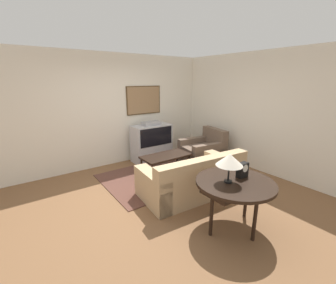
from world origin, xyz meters
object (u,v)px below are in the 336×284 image
tv (152,142)px  console_table (235,186)px  coffee_table (166,157)px  table_lamp (230,160)px  armchair (203,152)px  mantel_clock (242,170)px  couch (193,179)px

tv → console_table: 3.15m
coffee_table → tv: bearing=78.4°
tv → table_lamp: table_lamp is taller
coffee_table → table_lamp: 2.29m
coffee_table → table_lamp: (-0.47, -2.14, 0.66)m
armchair → mantel_clock: (-1.34, -2.14, 0.54)m
couch → console_table: 1.17m
mantel_clock → table_lamp: bearing=179.8°
tv → armchair: size_ratio=0.97×
table_lamp → couch: bearing=73.5°
armchair → console_table: size_ratio=0.99×
console_table → mantel_clock: size_ratio=5.11×
couch → coffee_table: bearing=-93.6°
tv → armchair: 1.36m
console_table → mantel_clock: bearing=12.1°
armchair → coffee_table: 1.18m
couch → console_table: couch is taller
couch → mantel_clock: bearing=94.2°
tv → console_table: (-0.55, -3.10, 0.17)m
table_lamp → mantel_clock: table_lamp is taller
tv → couch: tv is taller
table_lamp → armchair: bearing=52.5°
armchair → console_table: (-1.53, -2.18, 0.37)m
coffee_table → armchair: bearing=-0.2°
tv → coffee_table: bearing=-101.6°
couch → armchair: (1.33, 1.09, 0.00)m
couch → table_lamp: 1.33m
armchair → mantel_clock: 2.58m
coffee_table → console_table: 2.23m
table_lamp → tv: bearing=77.9°
tv → table_lamp: size_ratio=2.55×
armchair → mantel_clock: bearing=-23.9°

